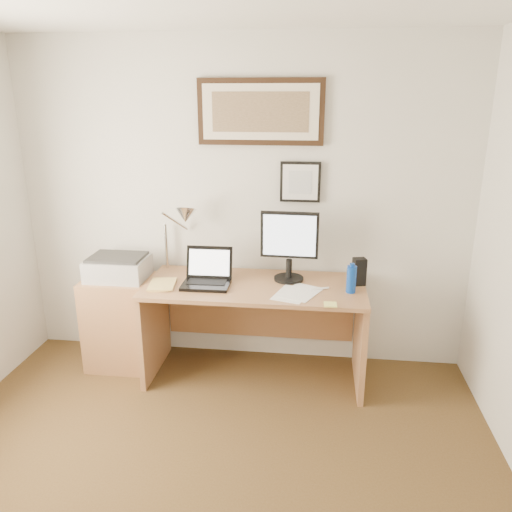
% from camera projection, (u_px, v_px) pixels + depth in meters
% --- Properties ---
extents(wall_back, '(3.50, 0.02, 2.50)m').
position_uv_depth(wall_back, '(241.00, 206.00, 3.84)').
color(wall_back, silver).
rests_on(wall_back, ground).
extents(side_cabinet, '(0.50, 0.40, 0.73)m').
position_uv_depth(side_cabinet, '(121.00, 322.00, 3.92)').
color(side_cabinet, '#95633E').
rests_on(side_cabinet, floor).
extents(water_bottle, '(0.07, 0.07, 0.19)m').
position_uv_depth(water_bottle, '(351.00, 279.00, 3.46)').
color(water_bottle, '#0C399E').
rests_on(water_bottle, desk).
extents(bottle_cap, '(0.03, 0.03, 0.02)m').
position_uv_depth(bottle_cap, '(352.00, 265.00, 3.43)').
color(bottle_cap, '#0C399E').
rests_on(bottle_cap, water_bottle).
extents(speaker, '(0.11, 0.10, 0.20)m').
position_uv_depth(speaker, '(359.00, 272.00, 3.60)').
color(speaker, black).
rests_on(speaker, desk).
extents(paper_sheet_a, '(0.29, 0.35, 0.00)m').
position_uv_depth(paper_sheet_a, '(292.00, 294.00, 3.45)').
color(paper_sheet_a, white).
rests_on(paper_sheet_a, desk).
extents(paper_sheet_b, '(0.33, 0.37, 0.00)m').
position_uv_depth(paper_sheet_b, '(301.00, 292.00, 3.48)').
color(paper_sheet_b, white).
rests_on(paper_sheet_b, desk).
extents(sticky_pad, '(0.09, 0.09, 0.01)m').
position_uv_depth(sticky_pad, '(330.00, 304.00, 3.26)').
color(sticky_pad, '#F7F675').
rests_on(sticky_pad, desk).
extents(marker_pen, '(0.14, 0.06, 0.02)m').
position_uv_depth(marker_pen, '(320.00, 289.00, 3.53)').
color(marker_pen, white).
rests_on(marker_pen, desk).
extents(book, '(0.22, 0.27, 0.02)m').
position_uv_depth(book, '(150.00, 285.00, 3.60)').
color(book, '#DFBE69').
rests_on(book, desk).
extents(desk, '(1.60, 0.70, 0.75)m').
position_uv_depth(desk, '(256.00, 310.00, 3.78)').
color(desk, '#95633E').
rests_on(desk, floor).
extents(laptop, '(0.34, 0.30, 0.26)m').
position_uv_depth(laptop, '(207.00, 277.00, 3.62)').
color(laptop, black).
rests_on(laptop, desk).
extents(lcd_monitor, '(0.42, 0.22, 0.52)m').
position_uv_depth(lcd_monitor, '(289.00, 243.00, 3.63)').
color(lcd_monitor, black).
rests_on(lcd_monitor, desk).
extents(printer, '(0.44, 0.34, 0.18)m').
position_uv_depth(printer, '(118.00, 267.00, 3.79)').
color(printer, '#A5A5A7').
rests_on(printer, side_cabinet).
extents(desk_lamp, '(0.29, 0.27, 0.53)m').
position_uv_depth(desk_lamp, '(184.00, 218.00, 3.73)').
color(desk_lamp, silver).
rests_on(desk_lamp, desk).
extents(picture_large, '(0.92, 0.04, 0.47)m').
position_uv_depth(picture_large, '(260.00, 112.00, 3.59)').
color(picture_large, black).
rests_on(picture_large, wall_back).
extents(picture_small, '(0.30, 0.03, 0.30)m').
position_uv_depth(picture_small, '(300.00, 182.00, 3.71)').
color(picture_small, black).
rests_on(picture_small, wall_back).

